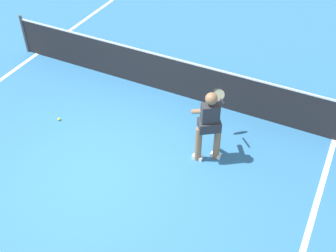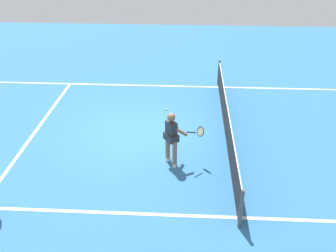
# 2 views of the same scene
# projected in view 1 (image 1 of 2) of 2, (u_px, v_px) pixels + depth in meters

# --- Properties ---
(ground_plane) EXTENTS (27.54, 27.54, 0.00)m
(ground_plane) POSITION_uv_depth(u_px,v_px,m) (100.00, 171.00, 7.98)
(ground_plane) COLOR teal
(sideline_right_marking) EXTENTS (0.10, 19.19, 0.01)m
(sideline_right_marking) POSITION_uv_depth(u_px,v_px,m) (303.00, 249.00, 6.69)
(sideline_right_marking) COLOR white
(sideline_right_marking) RESTS_ON ground
(court_net) EXTENTS (8.35, 0.08, 1.03)m
(court_net) POSITION_uv_depth(u_px,v_px,m) (167.00, 74.00, 9.61)
(court_net) COLOR #4C4C51
(court_net) RESTS_ON ground
(tennis_player) EXTENTS (0.69, 1.14, 1.55)m
(tennis_player) POSITION_uv_depth(u_px,v_px,m) (209.00, 124.00, 7.71)
(tennis_player) COLOR #8C6647
(tennis_player) RESTS_ON ground
(tennis_ball_mid) EXTENTS (0.07, 0.07, 0.07)m
(tennis_ball_mid) POSITION_uv_depth(u_px,v_px,m) (59.00, 119.00, 9.09)
(tennis_ball_mid) COLOR #D1E533
(tennis_ball_mid) RESTS_ON ground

